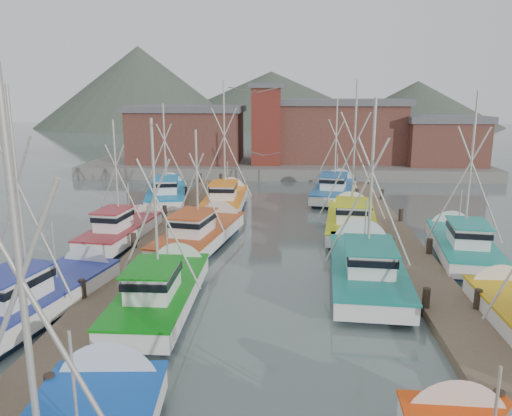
# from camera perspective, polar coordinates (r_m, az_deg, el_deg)

# --- Properties ---
(ground) EXTENTS (260.00, 260.00, 0.00)m
(ground) POSITION_cam_1_polar(r_m,az_deg,el_deg) (22.62, 2.32, -9.69)
(ground) COLOR #546562
(ground) RESTS_ON ground
(dock_left) EXTENTS (2.30, 46.00, 1.50)m
(dock_left) POSITION_cam_1_polar(r_m,az_deg,el_deg) (27.37, -12.32, -5.43)
(dock_left) COLOR brown
(dock_left) RESTS_ON ground
(dock_right) EXTENTS (2.30, 46.00, 1.50)m
(dock_right) POSITION_cam_1_polar(r_m,az_deg,el_deg) (27.12, 17.60, -5.92)
(dock_right) COLOR brown
(dock_right) RESTS_ON ground
(quay) EXTENTS (44.00, 16.00, 1.20)m
(quay) POSITION_cam_1_polar(r_m,az_deg,el_deg) (58.44, 3.30, 4.97)
(quay) COLOR slate
(quay) RESTS_ON ground
(shed_left) EXTENTS (12.72, 8.48, 6.20)m
(shed_left) POSITION_cam_1_polar(r_m,az_deg,el_deg) (57.21, -7.88, 8.46)
(shed_left) COLOR brown
(shed_left) RESTS_ON quay
(shed_center) EXTENTS (14.84, 9.54, 6.90)m
(shed_center) POSITION_cam_1_polar(r_m,az_deg,el_deg) (58.27, 9.33, 8.84)
(shed_center) COLOR brown
(shed_center) RESTS_ON quay
(shed_right) EXTENTS (8.48, 6.36, 5.20)m
(shed_right) POSITION_cam_1_polar(r_m,az_deg,el_deg) (57.51, 20.65, 7.28)
(shed_right) COLOR brown
(shed_right) RESTS_ON quay
(lookout_tower) EXTENTS (3.60, 3.60, 8.50)m
(lookout_tower) POSITION_cam_1_polar(r_m,az_deg,el_deg) (54.02, 1.17, 9.61)
(lookout_tower) COLOR maroon
(lookout_tower) RESTS_ON quay
(distant_hills) EXTENTS (175.00, 140.00, 42.00)m
(distant_hills) POSITION_cam_1_polar(r_m,az_deg,el_deg) (144.33, -1.50, 9.50)
(distant_hills) COLOR #475345
(distant_hills) RESTS_ON ground
(boat_4) EXTENTS (3.45, 8.79, 8.54)m
(boat_4) POSITION_cam_1_polar(r_m,az_deg,el_deg) (21.50, -10.54, -9.19)
(boat_4) COLOR black
(boat_4) RESTS_ON ground
(boat_5) EXTENTS (3.93, 10.49, 9.50)m
(boat_5) POSITION_cam_1_polar(r_m,az_deg,el_deg) (24.57, 12.40, -6.42)
(boat_5) COLOR black
(boat_5) RESTS_ON ground
(boat_6) EXTENTS (4.47, 9.43, 9.81)m
(boat_6) POSITION_cam_1_polar(r_m,az_deg,el_deg) (22.34, -23.26, -9.18)
(boat_6) COLOR black
(boat_6) RESTS_ON ground
(boat_8) EXTENTS (4.46, 9.77, 7.59)m
(boat_8) POSITION_cam_1_polar(r_m,az_deg,el_deg) (29.63, -6.10, -2.84)
(boat_8) COLOR black
(boat_8) RESTS_ON ground
(boat_9) EXTENTS (4.14, 9.82, 10.40)m
(boat_9) POSITION_cam_1_polar(r_m,az_deg,el_deg) (32.93, 10.81, -1.37)
(boat_9) COLOR black
(boat_9) RESTS_ON ground
(boat_10) EXTENTS (3.24, 8.06, 7.86)m
(boat_10) POSITION_cam_1_polar(r_m,az_deg,el_deg) (31.08, -14.82, -2.45)
(boat_10) COLOR black
(boat_10) RESTS_ON ground
(boat_11) EXTENTS (3.87, 9.08, 9.60)m
(boat_11) POSITION_cam_1_polar(r_m,az_deg,el_deg) (29.54, 22.33, -3.80)
(boat_11) COLOR black
(boat_11) RESTS_ON ground
(boat_12) EXTENTS (4.13, 9.16, 10.44)m
(boat_12) POSITION_cam_1_polar(r_m,az_deg,el_deg) (38.88, -3.42, 1.04)
(boat_12) COLOR black
(boat_12) RESTS_ON ground
(boat_13) EXTENTS (4.80, 10.20, 9.18)m
(boat_13) POSITION_cam_1_polar(r_m,az_deg,el_deg) (43.20, 9.04, 2.10)
(boat_13) COLOR black
(boat_13) RESTS_ON ground
(boat_14) EXTENTS (4.61, 9.82, 8.78)m
(boat_14) POSITION_cam_1_polar(r_m,az_deg,el_deg) (41.64, -10.13, 1.65)
(boat_14) COLOR black
(boat_14) RESTS_ON ground
(gull_near) EXTENTS (1.55, 0.65, 0.24)m
(gull_near) POSITION_cam_1_polar(r_m,az_deg,el_deg) (14.94, -0.16, 13.26)
(gull_near) COLOR gray
(gull_near) RESTS_ON ground
(gull_far) EXTENTS (1.55, 0.65, 0.24)m
(gull_far) POSITION_cam_1_polar(r_m,az_deg,el_deg) (24.60, 1.05, 6.16)
(gull_far) COLOR gray
(gull_far) RESTS_ON ground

